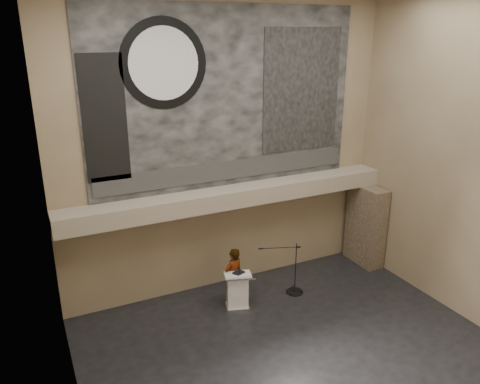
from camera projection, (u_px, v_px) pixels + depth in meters
floor at (297, 353)px, 11.46m from camera, size 10.00×10.00×0.00m
wall_back at (228, 149)px, 13.48m from camera, size 10.00×0.02×8.50m
wall_front at (460, 270)px, 6.67m from camera, size 10.00×0.02×8.50m
wall_left at (59, 230)px, 8.01m from camera, size 0.02×8.00×8.50m
wall_right at (467, 163)px, 12.14m from camera, size 0.02×8.00×8.50m
soffit at (234, 196)px, 13.56m from camera, size 10.00×0.80×0.50m
sprinkler_left at (183, 215)px, 12.95m from camera, size 0.04×0.04×0.06m
sprinkler_right at (290, 196)px, 14.39m from camera, size 0.04×0.04×0.06m
banner at (228, 99)px, 12.98m from camera, size 8.00×0.05×5.00m
banner_text_strip at (229, 170)px, 13.61m from camera, size 7.76×0.02×0.55m
banner_clock_rim at (164, 64)px, 11.88m from camera, size 2.30×0.02×2.30m
banner_clock_face at (164, 64)px, 11.86m from camera, size 1.84×0.02×1.84m
banner_building_print at (302, 91)px, 13.90m from camera, size 2.60×0.02×3.60m
banner_brick_print at (105, 119)px, 11.64m from camera, size 1.10×0.02×3.20m
stone_pier at (366, 225)px, 15.62m from camera, size 0.60×1.40×2.70m
lectern at (237, 291)px, 13.19m from camera, size 0.86×0.72×1.14m
binder at (239, 273)px, 13.01m from camera, size 0.37×0.34×0.04m
papers at (235, 274)px, 12.95m from camera, size 0.29×0.34×0.00m
speaker_person at (234, 276)px, 13.35m from camera, size 0.71×0.57×1.71m
mic_stand at (294, 285)px, 14.07m from camera, size 1.31×0.65×1.62m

